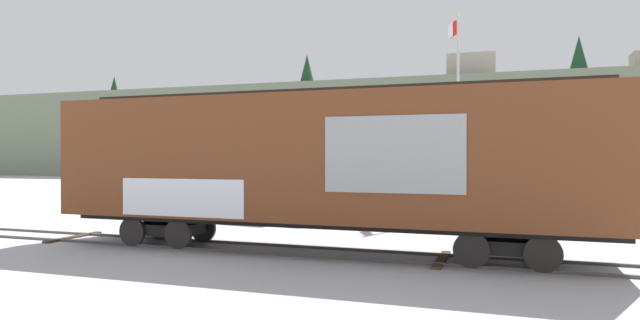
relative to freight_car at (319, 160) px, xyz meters
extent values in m
plane|color=#B2B5BC|center=(1.34, 0.00, -2.74)|extent=(260.00, 260.00, 0.00)
cube|color=#4C4742|center=(-0.01, -0.72, -2.70)|extent=(60.00, 0.80, 0.08)
cube|color=#4C4742|center=(0.01, 0.72, -2.70)|extent=(60.00, 0.80, 0.08)
cube|color=#423323|center=(3.52, -0.04, -2.70)|extent=(0.27, 2.50, 0.07)
cube|color=#423323|center=(-9.08, 0.11, -2.70)|extent=(0.27, 2.50, 0.07)
cube|color=brown|center=(0.00, 0.00, 0.07)|extent=(16.42, 3.14, 3.58)
cube|color=#2D2823|center=(0.00, 0.00, 1.99)|extent=(15.57, 0.58, 0.24)
cube|color=#999999|center=(2.46, -1.51, 0.16)|extent=(3.61, 0.07, 1.97)
cube|color=silver|center=(-3.76, -1.45, -1.09)|extent=(4.06, 0.08, 1.10)
cube|color=black|center=(0.00, 0.00, -1.82)|extent=(16.08, 1.81, 0.20)
cube|color=black|center=(-5.20, 0.06, -2.23)|extent=(2.12, 1.35, 0.36)
cylinder|color=black|center=(-6.06, -0.65, -2.28)|extent=(0.92, 0.13, 0.92)
cylinder|color=black|center=(-6.04, 0.79, -2.28)|extent=(0.92, 0.13, 0.92)
cylinder|color=black|center=(-4.36, -0.67, -2.28)|extent=(0.92, 0.13, 0.92)
cylinder|color=black|center=(-4.34, 0.77, -2.28)|extent=(0.92, 0.13, 0.92)
cube|color=black|center=(5.20, -0.06, -2.23)|extent=(2.12, 1.35, 0.36)
cylinder|color=black|center=(4.34, -0.77, -2.28)|extent=(0.92, 0.13, 0.92)
cylinder|color=black|center=(4.36, 0.67, -2.28)|extent=(0.92, 0.13, 0.92)
cylinder|color=black|center=(6.04, -0.79, -2.28)|extent=(0.92, 0.13, 0.92)
cylinder|color=black|center=(6.06, 0.65, -2.28)|extent=(0.92, 0.13, 0.92)
cylinder|color=silver|center=(3.21, 10.23, 1.86)|extent=(0.12, 0.12, 9.19)
sphere|color=#D8CC66|center=(3.21, 10.23, 6.53)|extent=(0.18, 0.18, 0.18)
cube|color=red|center=(2.94, 10.78, 6.01)|extent=(0.51, 1.01, 0.67)
cube|color=white|center=(2.82, 11.03, 6.01)|extent=(0.28, 0.52, 0.67)
cube|color=slate|center=(1.34, 63.05, 3.28)|extent=(159.91, 32.13, 12.03)
cube|color=#9E9384|center=(1.66, 53.41, 10.83)|extent=(5.66, 4.90, 3.07)
cone|color=#193D23|center=(-53.93, 57.23, 11.14)|extent=(1.85, 1.85, 3.69)
cone|color=#193D23|center=(13.40, 52.13, 11.50)|extent=(2.21, 2.21, 4.42)
cone|color=#193D23|center=(-18.76, 51.05, 11.31)|extent=(2.02, 2.02, 4.04)
cube|color=navy|center=(-4.33, 6.71, -2.10)|extent=(4.82, 2.38, 0.63)
cube|color=#2D333D|center=(-4.48, 6.74, -1.44)|extent=(2.27, 1.83, 0.69)
cylinder|color=black|center=(-2.66, 7.29, -2.42)|extent=(0.67, 0.31, 0.64)
cylinder|color=black|center=(-2.90, 5.68, -2.42)|extent=(0.67, 0.31, 0.64)
cylinder|color=black|center=(-5.77, 7.75, -2.42)|extent=(0.67, 0.31, 0.64)
cylinder|color=black|center=(-6.01, 6.14, -2.42)|extent=(0.67, 0.31, 0.64)
cube|color=#B21E1E|center=(0.62, 7.12, -2.05)|extent=(4.80, 2.04, 0.74)
cube|color=#2D333D|center=(0.52, 7.11, -1.33)|extent=(2.23, 1.69, 0.69)
cylinder|color=black|center=(2.16, 8.04, -2.42)|extent=(0.65, 0.26, 0.64)
cylinder|color=black|center=(2.27, 6.41, -2.42)|extent=(0.65, 0.26, 0.64)
cylinder|color=black|center=(-1.03, 7.82, -2.42)|extent=(0.65, 0.26, 0.64)
cylinder|color=black|center=(-0.91, 6.19, -2.42)|extent=(0.65, 0.26, 0.64)
camera|label=1|loc=(5.05, -15.10, 0.11)|focal=30.48mm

